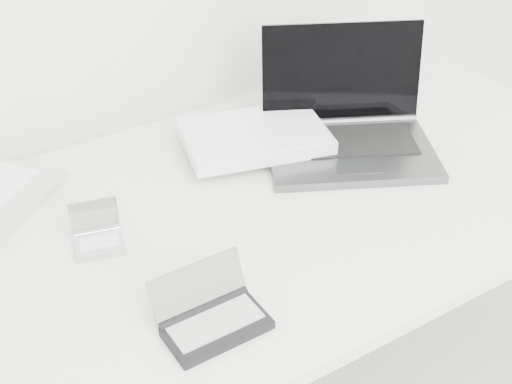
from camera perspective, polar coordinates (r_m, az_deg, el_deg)
desk at (r=1.43m, az=0.17°, el=-2.35°), size 1.60×0.80×0.73m
laptop_large at (r=1.56m, az=4.08°, el=4.78°), size 0.57×0.46×0.24m
pda_silver at (r=1.32m, az=-12.53°, el=-3.52°), size 0.11×0.11×0.07m
palmtop_charcoal at (r=1.14m, az=-3.58°, el=-9.95°), size 0.16×0.12×0.09m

